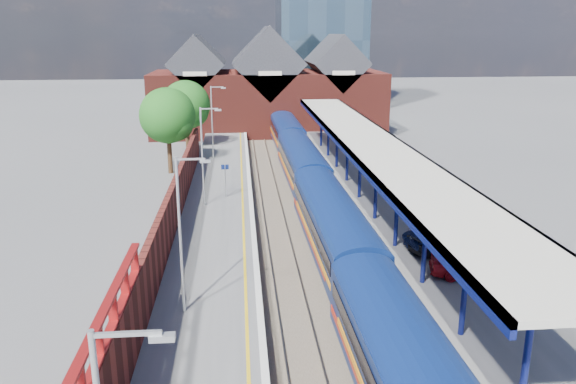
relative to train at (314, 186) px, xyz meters
name	(u,v)px	position (x,y,z in m)	size (l,w,h in m)	color
ground	(285,187)	(-1.49, 7.65, -2.12)	(240.00, 240.00, 0.00)	#5B5B5E
ballast_bed	(297,224)	(-1.49, -2.35, -2.09)	(6.00, 76.00, 0.06)	#473D33
rails	(297,223)	(-1.49, -2.35, -2.00)	(4.51, 76.00, 0.14)	slate
left_platform	(218,220)	(-6.99, -2.35, -1.62)	(5.00, 76.00, 1.00)	#565659
right_platform	(382,215)	(4.51, -2.35, -1.62)	(6.00, 76.00, 1.00)	#565659
coping_left	(252,212)	(-4.64, -2.35, -1.10)	(0.30, 76.00, 0.05)	silver
coping_right	(342,209)	(1.66, -2.35, -1.10)	(0.30, 76.00, 0.05)	silver
yellow_line	(243,212)	(-5.24, -2.35, -1.12)	(0.14, 76.00, 0.01)	yellow
train	(314,186)	(0.00, 0.00, 0.00)	(3.02, 65.93, 3.45)	navy
canopy	(371,144)	(3.99, -0.40, 3.13)	(4.50, 52.00, 4.48)	#0E1554
lamp_post_b	(183,226)	(-7.86, -16.35, 2.87)	(1.48, 0.18, 7.00)	#A5A8AA
lamp_post_c	(204,150)	(-7.86, -0.35, 2.87)	(1.48, 0.18, 7.00)	#A5A8AA
lamp_post_d	(213,117)	(-7.86, 15.65, 2.87)	(1.48, 0.18, 7.00)	#A5A8AA
platform_sign	(225,175)	(-6.49, 1.65, 0.57)	(0.55, 0.08, 2.50)	#A5A8AA
brick_wall	(166,225)	(-9.59, -8.81, 0.33)	(0.35, 50.00, 3.86)	#571C17
station_building	(268,91)	(-1.49, 35.65, 3.33)	(30.00, 12.12, 13.78)	#571C17
tree_near	(169,117)	(-11.84, 13.56, 3.23)	(5.20, 5.20, 8.10)	#382314
tree_far	(187,106)	(-10.84, 21.56, 3.23)	(5.20, 5.20, 8.10)	#382314
parked_car_red	(473,264)	(6.19, -14.04, -0.40)	(1.70, 4.24, 1.44)	maroon
parked_car_silver	(447,230)	(6.74, -8.88, -0.42)	(1.47, 4.23, 1.39)	silver
parked_car_dark	(442,243)	(5.83, -10.59, -0.55)	(1.61, 3.96, 1.15)	black
parked_car_blue	(446,239)	(6.17, -10.27, -0.47)	(2.17, 4.71, 1.31)	navy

